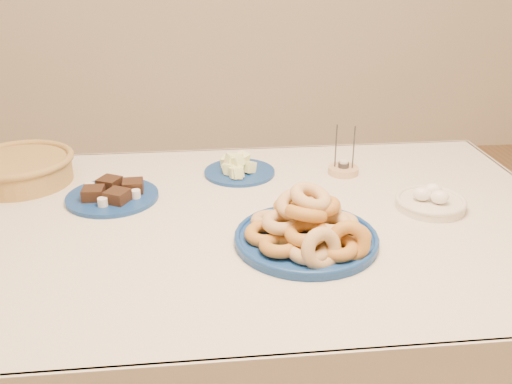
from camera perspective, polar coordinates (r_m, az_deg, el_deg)
The scene contains 7 objects.
dining_table at distance 1.58m, azimuth -0.19°, elevation -6.08°, with size 1.71×1.11×0.75m.
donut_platter at distance 1.39m, azimuth 5.25°, elevation -3.75°, with size 0.43×0.43×0.16m.
melon_plate at distance 1.80m, azimuth -1.85°, elevation 2.32°, with size 0.24×0.24×0.08m.
brownie_plate at distance 1.69m, azimuth -14.14°, elevation -0.23°, with size 0.31×0.31×0.05m.
wicker_basket at distance 1.88m, azimuth -22.53°, elevation 2.22°, with size 0.39×0.39×0.09m.
candle_holder at distance 1.83m, azimuth 8.72°, elevation 2.27°, with size 0.12×0.12×0.16m.
egg_bowl at distance 1.65m, azimuth 17.05°, elevation -0.90°, with size 0.25×0.25×0.06m.
Camera 1 is at (-0.14, -1.36, 1.44)m, focal length 40.00 mm.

